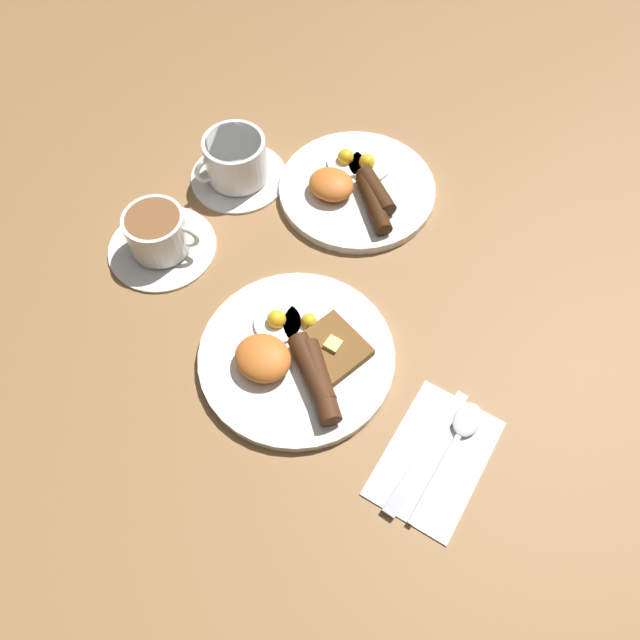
{
  "coord_description": "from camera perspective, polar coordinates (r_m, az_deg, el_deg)",
  "views": [
    {
      "loc": [
        0.24,
        -0.31,
        0.76
      ],
      "look_at": [
        0.0,
        0.06,
        0.03
      ],
      "focal_mm": 35.0,
      "sensor_mm": 36.0,
      "label": 1
    }
  ],
  "objects": [
    {
      "name": "spoon",
      "position": [
        0.82,
        12.77,
        -9.88
      ],
      "size": [
        0.04,
        0.18,
        0.01
      ],
      "rotation": [
        0.0,
        0.0,
        1.58
      ],
      "color": "silver",
      "rests_on": "napkin"
    },
    {
      "name": "breakfast_plate_near",
      "position": [
        0.84,
        -2.12,
        -3.32
      ],
      "size": [
        0.27,
        0.27,
        0.05
      ],
      "color": "white",
      "rests_on": "ground_plane"
    },
    {
      "name": "teacup_near",
      "position": [
        0.96,
        -14.51,
        7.42
      ],
      "size": [
        0.16,
        0.16,
        0.07
      ],
      "color": "white",
      "rests_on": "ground_plane"
    },
    {
      "name": "breakfast_plate_far",
      "position": [
        1.02,
        3.31,
        11.96
      ],
      "size": [
        0.25,
        0.25,
        0.05
      ],
      "color": "white",
      "rests_on": "ground_plane"
    },
    {
      "name": "teacup_far",
      "position": [
        1.04,
        -7.69,
        14.11
      ],
      "size": [
        0.16,
        0.16,
        0.08
      ],
      "color": "white",
      "rests_on": "ground_plane"
    },
    {
      "name": "ground_plane",
      "position": [
        0.86,
        -2.13,
        -3.56
      ],
      "size": [
        3.0,
        3.0,
        0.0
      ],
      "primitive_type": "plane",
      "color": "olive"
    },
    {
      "name": "napkin",
      "position": [
        0.81,
        10.49,
        -12.26
      ],
      "size": [
        0.12,
        0.18,
        0.01
      ],
      "primitive_type": "cube",
      "rotation": [
        0.0,
        0.0,
        0.03
      ],
      "color": "white",
      "rests_on": "ground_plane"
    },
    {
      "name": "knife",
      "position": [
        0.81,
        9.38,
        -12.38
      ],
      "size": [
        0.02,
        0.19,
        0.01
      ],
      "rotation": [
        0.0,
        0.0,
        1.55
      ],
      "color": "silver",
      "rests_on": "napkin"
    }
  ]
}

